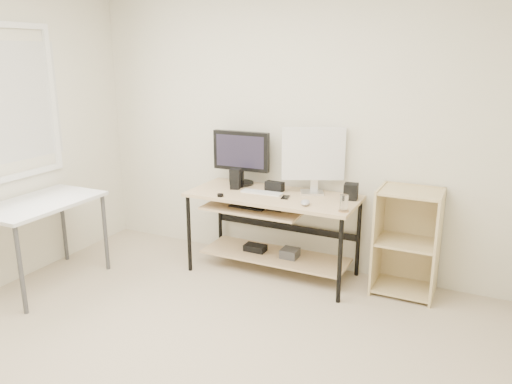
{
  "coord_description": "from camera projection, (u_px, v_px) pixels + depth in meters",
  "views": [
    {
      "loc": [
        1.71,
        -2.21,
        1.95
      ],
      "look_at": [
        0.0,
        1.3,
        0.86
      ],
      "focal_mm": 35.0,
      "sensor_mm": 36.0,
      "label": 1
    }
  ],
  "objects": [
    {
      "name": "room",
      "position": [
        140.0,
        166.0,
        2.9
      ],
      "size": [
        4.01,
        4.01,
        2.62
      ],
      "color": "#BEAD92",
      "rests_on": "ground"
    },
    {
      "name": "desk",
      "position": [
        270.0,
        217.0,
        4.47
      ],
      "size": [
        1.5,
        0.65,
        0.75
      ],
      "color": "#CDB082",
      "rests_on": "ground"
    },
    {
      "name": "side_table",
      "position": [
        40.0,
        210.0,
        4.21
      ],
      "size": [
        0.6,
        1.0,
        0.75
      ],
      "color": "silver",
      "rests_on": "ground"
    },
    {
      "name": "shelf_unit",
      "position": [
        407.0,
        240.0,
        4.13
      ],
      "size": [
        0.5,
        0.4,
        0.9
      ],
      "color": "#D2BC83",
      "rests_on": "ground"
    },
    {
      "name": "black_monitor",
      "position": [
        241.0,
        154.0,
        4.65
      ],
      "size": [
        0.55,
        0.23,
        0.5
      ],
      "rotation": [
        0.0,
        0.0,
        0.04
      ],
      "color": "black",
      "rests_on": "desk"
    },
    {
      "name": "white_imac",
      "position": [
        313.0,
        156.0,
        4.34
      ],
      "size": [
        0.52,
        0.28,
        0.59
      ],
      "rotation": [
        0.0,
        0.0,
        0.43
      ],
      "color": "silver",
      "rests_on": "desk"
    },
    {
      "name": "keyboard",
      "position": [
        262.0,
        192.0,
        4.43
      ],
      "size": [
        0.38,
        0.12,
        0.01
      ],
      "primitive_type": "cube",
      "rotation": [
        0.0,
        0.0,
        0.03
      ],
      "color": "silver",
      "rests_on": "desk"
    },
    {
      "name": "mouse",
      "position": [
        305.0,
        203.0,
        4.08
      ],
      "size": [
        0.11,
        0.14,
        0.04
      ],
      "primitive_type": "ellipsoid",
      "rotation": [
        0.0,
        0.0,
        0.3
      ],
      "color": "#B1B1B6",
      "rests_on": "desk"
    },
    {
      "name": "center_speaker",
      "position": [
        275.0,
        186.0,
        4.49
      ],
      "size": [
        0.17,
        0.09,
        0.08
      ],
      "primitive_type": "cube",
      "rotation": [
        0.0,
        0.0,
        -0.07
      ],
      "color": "black",
      "rests_on": "desk"
    },
    {
      "name": "speaker_left",
      "position": [
        235.0,
        178.0,
        4.55
      ],
      "size": [
        0.11,
        0.11,
        0.19
      ],
      "rotation": [
        0.0,
        0.0,
        0.25
      ],
      "color": "black",
      "rests_on": "desk"
    },
    {
      "name": "speaker_right",
      "position": [
        351.0,
        191.0,
        4.23
      ],
      "size": [
        0.13,
        0.13,
        0.14
      ],
      "primitive_type": "cube",
      "rotation": [
        0.0,
        0.0,
        0.14
      ],
      "color": "black",
      "rests_on": "desk"
    },
    {
      "name": "audio_controller",
      "position": [
        240.0,
        180.0,
        4.62
      ],
      "size": [
        0.07,
        0.05,
        0.14
      ],
      "primitive_type": "cube",
      "rotation": [
        0.0,
        0.0,
        0.16
      ],
      "color": "black",
      "rests_on": "desk"
    },
    {
      "name": "volume_puck",
      "position": [
        220.0,
        195.0,
        4.32
      ],
      "size": [
        0.06,
        0.06,
        0.02
      ],
      "primitive_type": "cylinder",
      "rotation": [
        0.0,
        0.0,
        -0.0
      ],
      "color": "black",
      "rests_on": "desk"
    },
    {
      "name": "smartphone",
      "position": [
        285.0,
        197.0,
        4.29
      ],
      "size": [
        0.08,
        0.12,
        0.01
      ],
      "primitive_type": "cube",
      "rotation": [
        0.0,
        0.0,
        0.19
      ],
      "color": "black",
      "rests_on": "desk"
    },
    {
      "name": "coaster",
      "position": [
        344.0,
        211.0,
        3.92
      ],
      "size": [
        0.1,
        0.1,
        0.01
      ],
      "primitive_type": "cylinder",
      "rotation": [
        0.0,
        0.0,
        0.2
      ],
      "color": "#A37649",
      "rests_on": "desk"
    },
    {
      "name": "drinking_glass",
      "position": [
        344.0,
        203.0,
        3.9
      ],
      "size": [
        0.08,
        0.08,
        0.13
      ],
      "primitive_type": "cylinder",
      "rotation": [
        0.0,
        0.0,
        0.2
      ],
      "color": "white",
      "rests_on": "coaster"
    }
  ]
}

